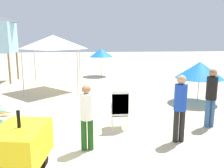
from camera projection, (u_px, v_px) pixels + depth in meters
name	position (u px, v px, depth m)	size (l,w,h in m)	color
ground	(60.00, 160.00, 5.20)	(80.00, 80.00, 0.00)	beige
stacked_plastic_chairs	(120.00, 107.00, 6.85)	(0.48, 0.48, 1.20)	white
lifeguard_near_left	(87.00, 113.00, 5.52)	(0.32, 0.32, 1.62)	#194C19
lifeguard_near_center	(211.00, 94.00, 6.97)	(0.32, 0.32, 1.79)	#33598C
lifeguard_near_right	(180.00, 104.00, 5.95)	(0.32, 0.32, 1.77)	black
popup_canopy	(53.00, 42.00, 11.68)	(2.53, 2.53, 2.82)	#B2B2B7
beach_umbrella_left	(200.00, 70.00, 9.67)	(1.98, 1.98, 1.72)	beige
beach_umbrella_mid	(101.00, 53.00, 16.37)	(1.67, 1.67, 1.94)	beige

